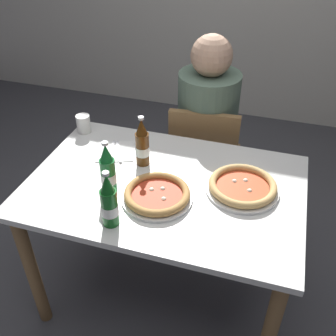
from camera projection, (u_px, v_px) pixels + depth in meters
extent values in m
plane|color=#4C4C51|center=(165.00, 289.00, 2.15)|extent=(8.00, 8.00, 0.00)
cube|color=silver|center=(165.00, 186.00, 1.71)|extent=(1.20, 0.80, 0.03)
cylinder|color=olive|center=(32.00, 271.00, 1.80)|extent=(0.06, 0.06, 0.72)
cylinder|color=olive|center=(269.00, 336.00, 1.55)|extent=(0.06, 0.06, 0.72)
cylinder|color=olive|center=(96.00, 184.00, 2.33)|extent=(0.06, 0.06, 0.72)
cylinder|color=olive|center=(281.00, 221.00, 2.07)|extent=(0.06, 0.06, 0.72)
cube|color=olive|center=(205.00, 160.00, 2.41)|extent=(0.43, 0.43, 0.04)
cube|color=olive|center=(203.00, 146.00, 2.13)|extent=(0.38, 0.07, 0.40)
cylinder|color=olive|center=(232.00, 176.00, 2.64)|extent=(0.04, 0.04, 0.41)
cylinder|color=olive|center=(183.00, 170.00, 2.70)|extent=(0.04, 0.04, 0.41)
cylinder|color=olive|center=(227.00, 209.00, 2.38)|extent=(0.04, 0.04, 0.41)
cylinder|color=olive|center=(172.00, 201.00, 2.44)|extent=(0.04, 0.04, 0.41)
cube|color=#2D3342|center=(203.00, 187.00, 2.51)|extent=(0.32, 0.28, 0.45)
cylinder|color=slate|center=(207.00, 120.00, 2.22)|extent=(0.34, 0.34, 0.55)
sphere|color=tan|center=(212.00, 56.00, 1.99)|extent=(0.22, 0.22, 0.22)
cylinder|color=white|center=(242.00, 189.00, 1.66)|extent=(0.32, 0.32, 0.01)
cylinder|color=#CC4723|center=(242.00, 187.00, 1.66)|extent=(0.23, 0.23, 0.01)
torus|color=tan|center=(243.00, 185.00, 1.65)|extent=(0.29, 0.29, 0.03)
sphere|color=silver|center=(234.00, 182.00, 1.69)|extent=(0.02, 0.02, 0.02)
sphere|color=silver|center=(249.00, 191.00, 1.63)|extent=(0.02, 0.02, 0.02)
sphere|color=silver|center=(245.00, 181.00, 1.69)|extent=(0.02, 0.02, 0.02)
cylinder|color=white|center=(158.00, 198.00, 1.62)|extent=(0.30, 0.30, 0.01)
cylinder|color=#BC381E|center=(158.00, 196.00, 1.61)|extent=(0.21, 0.21, 0.01)
torus|color=#B78447|center=(158.00, 194.00, 1.61)|extent=(0.28, 0.28, 0.03)
sphere|color=silver|center=(152.00, 190.00, 1.64)|extent=(0.02, 0.02, 0.02)
sphere|color=silver|center=(164.00, 200.00, 1.59)|extent=(0.02, 0.02, 0.02)
sphere|color=silver|center=(163.00, 189.00, 1.64)|extent=(0.02, 0.02, 0.02)
cylinder|color=#196B2D|center=(108.00, 176.00, 1.62)|extent=(0.06, 0.06, 0.16)
cone|color=#196B2D|center=(106.00, 153.00, 1.55)|extent=(0.05, 0.05, 0.07)
cylinder|color=#B7B7BC|center=(105.00, 143.00, 1.52)|extent=(0.03, 0.03, 0.01)
cylinder|color=white|center=(109.00, 177.00, 1.62)|extent=(0.07, 0.07, 0.04)
cylinder|color=#14591E|center=(110.00, 208.00, 1.46)|extent=(0.06, 0.06, 0.16)
cone|color=#14591E|center=(107.00, 183.00, 1.39)|extent=(0.05, 0.05, 0.07)
cylinder|color=#B7B7BC|center=(106.00, 174.00, 1.36)|extent=(0.03, 0.03, 0.01)
cylinder|color=white|center=(110.00, 209.00, 1.46)|extent=(0.07, 0.07, 0.04)
cylinder|color=#512D0F|center=(142.00, 149.00, 1.78)|extent=(0.06, 0.06, 0.16)
cone|color=#512D0F|center=(141.00, 127.00, 1.71)|extent=(0.05, 0.05, 0.07)
cylinder|color=#B7B7BC|center=(141.00, 118.00, 1.69)|extent=(0.03, 0.03, 0.01)
cylinder|color=white|center=(143.00, 150.00, 1.79)|extent=(0.07, 0.07, 0.04)
cube|color=white|center=(115.00, 151.00, 1.90)|extent=(0.23, 0.23, 0.00)
cube|color=silver|center=(119.00, 151.00, 1.90)|extent=(0.10, 0.17, 0.00)
cube|color=silver|center=(111.00, 150.00, 1.91)|extent=(0.05, 0.17, 0.00)
cylinder|color=white|center=(83.00, 124.00, 2.03)|extent=(0.07, 0.07, 0.09)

